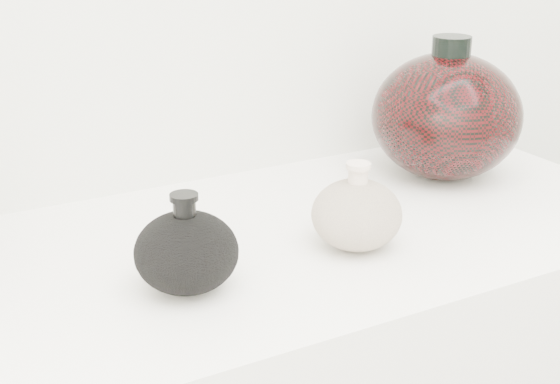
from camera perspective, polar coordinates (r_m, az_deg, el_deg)
black_gourd_vase at (r=0.88m, az=-6.86°, el=-4.34°), size 0.14×0.14×0.12m
cream_gourd_vase at (r=0.99m, az=5.63°, el=-1.59°), size 0.12×0.12×0.11m
right_round_pot at (r=1.24m, az=12.06°, el=5.49°), size 0.30×0.30×0.22m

